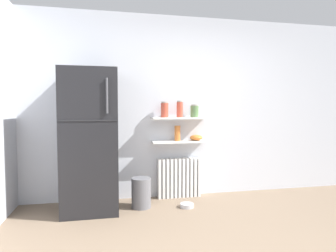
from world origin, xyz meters
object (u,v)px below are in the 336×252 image
Objects in this scene: refrigerator at (90,141)px; storage_jar_1 at (180,109)px; radiator at (179,178)px; storage_jar_2 at (195,111)px; shelf_bowl at (196,138)px; trash_bin at (141,193)px; storage_jar_0 at (165,110)px; pet_food_bowl at (187,205)px; vase at (177,133)px.

storage_jar_1 is at bearing 11.47° from refrigerator.
storage_jar_2 is at bearing -7.83° from radiator.
shelf_bowl is (1.46, 0.25, -0.02)m from refrigerator.
shelf_bowl reaches higher than radiator.
storage_jar_1 reaches higher than shelf_bowl.
storage_jar_0 is at bearing 39.83° from trash_bin.
trash_bin is (-0.37, -0.31, -1.07)m from storage_jar_0.
pet_food_bowl is at bearing -8.39° from refrigerator.
storage_jar_0 reaches higher than storage_jar_2.
trash_bin is at bearing -5.57° from refrigerator.
storage_jar_2 reaches higher than pet_food_bowl.
vase is at bearing 0.00° from storage_jar_0.
storage_jar_2 reaches higher than trash_bin.
storage_jar_0 is at bearing -172.17° from radiator.
shelf_bowl is at bearing -0.00° from storage_jar_2.
radiator is 0.65m from vase.
storage_jar_1 is at bearing -180.00° from storage_jar_2.
shelf_bowl reaches higher than trash_bin.
storage_jar_1 is 1.30× the size of storage_jar_2.
storage_jar_1 is at bearing 0.00° from vase.
radiator is 3.53× the size of pet_food_bowl.
pet_food_bowl is (-0.25, -0.43, -0.83)m from shelf_bowl.
vase is 1.00m from pet_food_bowl.
storage_jar_0 is 1.20× the size of shelf_bowl.
storage_jar_1 is 1.32m from pet_food_bowl.
radiator is 2.87× the size of vase.
radiator is 0.99m from storage_jar_2.
pet_food_bowl is at bearing -63.87° from storage_jar_0.
refrigerator is 7.48× the size of storage_jar_1.
shelf_bowl is (0.25, 0.00, -0.41)m from storage_jar_1.
refrigerator is 9.69× the size of storage_jar_2.
storage_jar_1 is (1.22, 0.25, 0.39)m from refrigerator.
pet_food_bowl is at bearing -118.11° from storage_jar_2.
refrigerator reaches higher than shelf_bowl.
storage_jar_0 is 1.21× the size of storage_jar_2.
radiator is (1.22, 0.28, -0.60)m from refrigerator.
storage_jar_0 is at bearing 116.13° from pet_food_bowl.
pet_food_bowl is at bearing -86.77° from vase.
radiator is at bearing 12.82° from refrigerator.
storage_jar_2 is (0.22, 0.00, -0.03)m from storage_jar_1.
shelf_bowl is at bearing 0.00° from storage_jar_1.
storage_jar_1 is at bearing 88.75° from pet_food_bowl.
storage_jar_2 is 0.99× the size of shelf_bowl.
vase reaches higher than trash_bin.
trash_bin is (-0.81, -0.31, -1.05)m from storage_jar_2.
refrigerator is 9.96× the size of pet_food_bowl.
refrigerator is 1.50m from storage_jar_2.
refrigerator is at bearing -168.53° from storage_jar_1.
storage_jar_0 is at bearing -180.00° from storage_jar_2.
storage_jar_0 is 1.17m from trash_bin.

